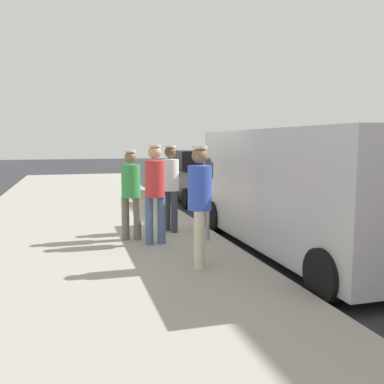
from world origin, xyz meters
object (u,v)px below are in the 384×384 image
at_px(pedestrian_in_red, 155,187).
at_px(parked_van, 307,188).
at_px(pedestrian_in_green, 131,189).
at_px(parked_sedan_behind, 199,178).
at_px(pedestrian_in_blue, 200,198).
at_px(parking_meter_near, 208,184).
at_px(pedestrian_in_white, 170,182).

xyz_separation_m(pedestrian_in_red, parked_van, (-2.48, 0.86, -0.00)).
relative_size(pedestrian_in_green, parked_sedan_behind, 0.37).
height_order(pedestrian_in_green, pedestrian_in_blue, pedestrian_in_blue).
distance_m(parking_meter_near, pedestrian_in_blue, 1.68).
relative_size(parked_van, parked_sedan_behind, 1.18).
relative_size(pedestrian_in_white, pedestrian_in_red, 0.99).
relative_size(parking_meter_near, parked_van, 0.29).
bearing_deg(parked_sedan_behind, parked_van, 88.21).
xyz_separation_m(pedestrian_in_red, parked_sedan_behind, (-2.70, -6.16, -0.41)).
xyz_separation_m(pedestrian_in_blue, parked_van, (-2.14, -0.68, 0.00)).
bearing_deg(parking_meter_near, pedestrian_in_white, -61.74).
height_order(parking_meter_near, pedestrian_in_white, pedestrian_in_white).
distance_m(pedestrian_in_red, parked_van, 2.62).
bearing_deg(pedestrian_in_blue, pedestrian_in_green, -70.39).
xyz_separation_m(pedestrian_in_blue, parked_sedan_behind, (-2.35, -7.70, -0.40)).
xyz_separation_m(pedestrian_in_green, pedestrian_in_red, (-0.36, 0.44, 0.07)).
height_order(pedestrian_in_white, parked_sedan_behind, pedestrian_in_white).
relative_size(parking_meter_near, pedestrian_in_green, 0.92).
relative_size(pedestrian_in_blue, parked_sedan_behind, 0.39).
xyz_separation_m(parking_meter_near, pedestrian_in_green, (1.34, -0.42, -0.09)).
height_order(pedestrian_in_white, parked_van, parked_van).
height_order(pedestrian_in_white, pedestrian_in_red, pedestrian_in_red).
bearing_deg(pedestrian_in_green, parking_meter_near, 162.60).
bearing_deg(parked_sedan_behind, pedestrian_in_blue, 72.99).
xyz_separation_m(pedestrian_in_white, pedestrian_in_blue, (0.15, 2.46, 0.01)).
bearing_deg(pedestrian_in_red, parking_meter_near, -178.76).
bearing_deg(pedestrian_in_green, pedestrian_in_blue, 109.61).
distance_m(pedestrian_in_green, pedestrian_in_white, 0.98).
xyz_separation_m(pedestrian_in_white, parked_sedan_behind, (-2.21, -5.23, -0.39)).
bearing_deg(pedestrian_in_white, parked_sedan_behind, -112.87).
bearing_deg(parked_van, pedestrian_in_white, -41.93).
relative_size(parking_meter_near, parked_sedan_behind, 0.34).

